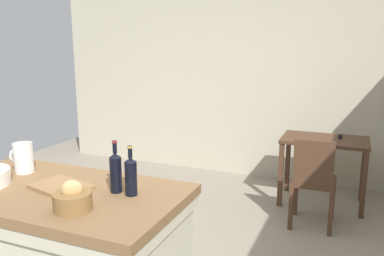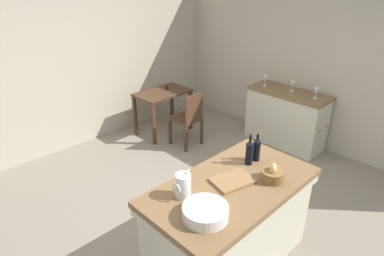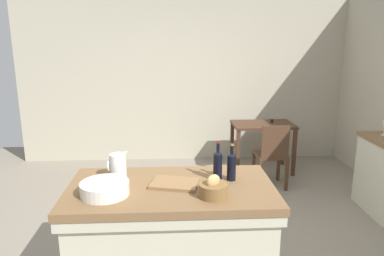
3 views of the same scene
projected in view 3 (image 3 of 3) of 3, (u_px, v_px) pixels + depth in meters
The scene contains 11 objects.
ground_plane at pixel (197, 239), 3.71m from camera, with size 6.76×6.76×0.00m, color gray.
wall_back at pixel (186, 81), 5.92m from camera, with size 5.32×0.12×2.60m, color #B2AA93.
island_table at pixel (172, 234), 2.91m from camera, with size 1.59×0.86×0.88m.
writing_desk at pixel (263, 131), 5.48m from camera, with size 0.91×0.57×0.79m.
wooden_chair at pixel (272, 154), 4.88m from camera, with size 0.41×0.41×0.89m.
pitcher at pixel (118, 166), 2.93m from camera, with size 0.17×0.13×0.25m.
wash_bowl at pixel (105, 188), 2.64m from camera, with size 0.35×0.35×0.10m, color silver.
bread_basket at pixel (213, 189), 2.61m from camera, with size 0.21×0.21×0.17m.
cutting_board at pixel (175, 183), 2.83m from camera, with size 0.36×0.25×0.02m, color olive.
wine_bottle_dark at pixel (232, 166), 2.90m from camera, with size 0.07×0.07×0.30m.
wine_bottle_amber at pixel (218, 165), 2.90m from camera, with size 0.07×0.07×0.32m.
Camera 3 is at (-0.24, -3.32, 2.00)m, focal length 34.24 mm.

